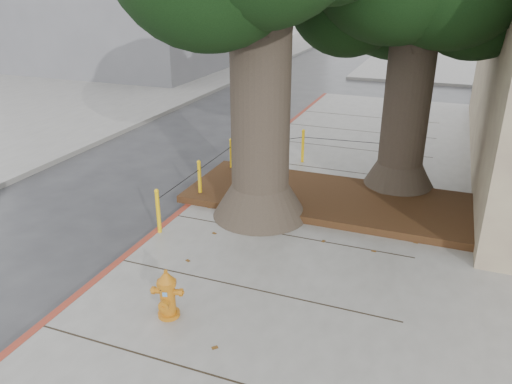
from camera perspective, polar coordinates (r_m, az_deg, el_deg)
ground at (r=8.65m, az=-4.08°, el=-11.03°), size 140.00×140.00×0.00m
sidewalk_far at (r=36.86m, az=26.16°, el=13.39°), size 16.00×20.00×0.15m
sidewalk_opposite at (r=24.23m, az=-24.90°, el=9.63°), size 14.00×60.00×0.15m
curb_red at (r=11.36m, az=-7.93°, el=-1.96°), size 0.14×26.00×0.16m
planter_bed at (r=11.54m, az=8.18°, el=-0.72°), size 6.40×2.60×0.16m
bollard_ring at (r=12.27m, az=0.78°, el=3.17°), size 3.79×5.39×0.95m
fire_hydrant at (r=7.68m, az=-10.11°, el=-11.42°), size 0.42×0.41×0.80m
car_dark at (r=29.18m, az=-12.11°, el=14.37°), size 1.98×4.64×1.33m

